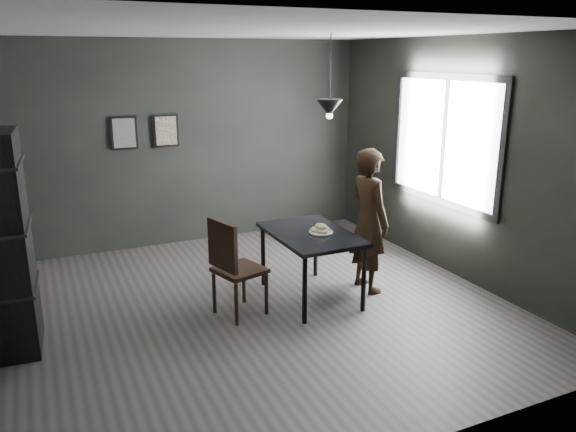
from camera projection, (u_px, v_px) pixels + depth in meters
name	position (u px, v px, depth m)	size (l,w,h in m)	color
ground	(260.00, 307.00, 5.98)	(5.00, 5.00, 0.00)	#393331
back_wall	(191.00, 144.00, 7.77)	(5.00, 0.10, 2.80)	black
ceiling	(256.00, 30.00, 5.20)	(5.00, 5.00, 0.02)	silver
window_assembly	(444.00, 140.00, 6.70)	(0.04, 1.96, 1.56)	white
cafe_table	(311.00, 239.00, 6.03)	(0.80, 1.20, 0.75)	black
white_plate	(321.00, 232.00, 5.99)	(0.23, 0.23, 0.01)	white
donut_pile	(321.00, 229.00, 5.98)	(0.21, 0.21, 0.10)	beige
woman	(369.00, 220.00, 6.22)	(0.59, 0.39, 1.63)	black
wood_chair	(232.00, 262.00, 5.61)	(0.56, 0.56, 1.03)	black
shelf_unit	(6.00, 245.00, 4.87)	(0.37, 0.66, 1.98)	black
pendant_lamp	(330.00, 108.00, 5.84)	(0.28, 0.28, 0.86)	black
framed_print_left	(124.00, 133.00, 7.33)	(0.34, 0.04, 0.44)	black
framed_print_right	(166.00, 131.00, 7.55)	(0.34, 0.04, 0.44)	black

